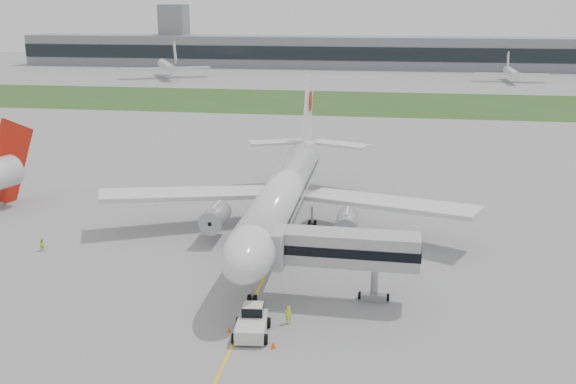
% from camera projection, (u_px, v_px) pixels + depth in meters
% --- Properties ---
extents(ground, '(600.00, 600.00, 0.00)m').
position_uv_depth(ground, '(278.00, 248.00, 76.60)').
color(ground, '#949496').
rests_on(ground, ground).
extents(apron_markings, '(70.00, 70.00, 0.04)m').
position_uv_depth(apron_markings, '(271.00, 264.00, 71.86)').
color(apron_markings, yellow).
rests_on(apron_markings, ground).
extents(grass_strip, '(600.00, 50.00, 0.02)m').
position_uv_depth(grass_strip, '(346.00, 102.00, 190.38)').
color(grass_strip, '#244C1C').
rests_on(grass_strip, ground).
extents(terminal_building, '(320.00, 22.30, 14.00)m').
position_uv_depth(terminal_building, '(363.00, 52.00, 292.59)').
color(terminal_building, gray).
rests_on(terminal_building, ground).
extents(control_tower, '(12.00, 12.00, 56.00)m').
position_uv_depth(control_tower, '(176.00, 65.00, 309.92)').
color(control_tower, gray).
rests_on(control_tower, ground).
extents(airliner, '(48.13, 53.95, 17.88)m').
position_uv_depth(airliner, '(285.00, 191.00, 79.63)').
color(airliner, silver).
rests_on(airliner, ground).
extents(pushback_tug, '(3.45, 4.76, 2.32)m').
position_uv_depth(pushback_tug, '(252.00, 322.00, 56.45)').
color(pushback_tug, silver).
rests_on(pushback_tug, ground).
extents(jet_bridge, '(15.65, 4.46, 7.23)m').
position_uv_depth(jet_bridge, '(333.00, 249.00, 61.73)').
color(jet_bridge, '#A8A8AB').
rests_on(jet_bridge, ground).
extents(safety_cone_left, '(0.38, 0.38, 0.52)m').
position_uv_depth(safety_cone_left, '(229.00, 329.00, 56.91)').
color(safety_cone_left, '#FE5A0D').
rests_on(safety_cone_left, ground).
extents(safety_cone_right, '(0.45, 0.45, 0.61)m').
position_uv_depth(safety_cone_right, '(274.00, 345.00, 54.14)').
color(safety_cone_right, '#FE5A0D').
rests_on(safety_cone_right, ground).
extents(ground_crew_near, '(0.65, 0.44, 1.75)m').
position_uv_depth(ground_crew_near, '(288.00, 315.00, 58.25)').
color(ground_crew_near, '#D3FF2A').
rests_on(ground_crew_near, ground).
extents(ground_crew_far, '(0.82, 0.92, 1.55)m').
position_uv_depth(ground_crew_far, '(43.00, 245.00, 75.51)').
color(ground_crew_far, '#C6F428').
rests_on(ground_crew_far, ground).
extents(distant_aircraft_left, '(44.01, 42.21, 13.06)m').
position_uv_depth(distant_aircraft_left, '(167.00, 78.00, 254.11)').
color(distant_aircraft_left, silver).
rests_on(distant_aircraft_left, ground).
extents(distant_aircraft_right, '(27.58, 24.50, 10.30)m').
position_uv_depth(distant_aircraft_right, '(510.00, 82.00, 240.80)').
color(distant_aircraft_right, silver).
rests_on(distant_aircraft_right, ground).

